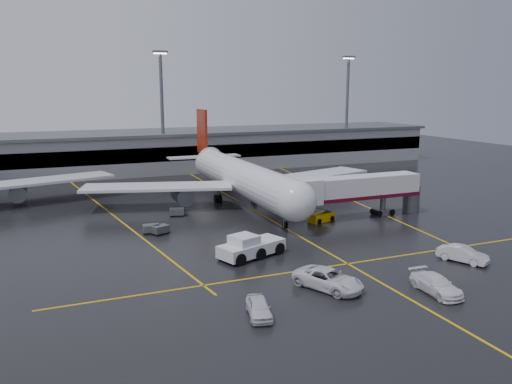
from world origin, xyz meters
name	(u,v)px	position (x,y,z in m)	size (l,w,h in m)	color
ground	(264,216)	(0.00, 0.00, 0.00)	(220.00, 220.00, 0.00)	black
apron_line_centre	(264,216)	(0.00, 0.00, 0.01)	(0.25, 90.00, 0.02)	gold
apron_line_stop	(348,264)	(0.00, -22.00, 0.01)	(60.00, 0.25, 0.02)	gold
apron_line_left	(110,213)	(-20.00, 10.00, 0.01)	(0.25, 70.00, 0.02)	gold
apron_line_right	(336,193)	(18.00, 10.00, 0.01)	(0.25, 70.00, 0.02)	gold
terminal	(180,150)	(0.00, 47.93, 4.32)	(122.00, 19.00, 8.60)	gray
light_mast_mid	(162,105)	(-5.00, 42.00, 14.47)	(3.00, 1.20, 25.45)	#595B60
light_mast_right	(347,103)	(40.00, 42.00, 14.47)	(3.00, 1.20, 25.45)	#595B60
main_airliner	(239,176)	(0.00, 9.70, 4.21)	(48.80, 45.60, 14.10)	silver
jet_bridge	(359,190)	(11.87, -6.00, 3.93)	(19.90, 3.40, 6.05)	silver
pushback_tractor	(250,247)	(-8.52, -16.08, 1.06)	(8.04, 5.31, 2.67)	silver
belt_loader	(322,217)	(6.17, -5.71, 0.59)	(4.09, 2.66, 2.40)	#D99F02
service_van_a	(328,279)	(-5.30, -27.06, 0.91)	(3.03, 6.58, 1.83)	white
service_van_b	(436,284)	(3.01, -31.56, 0.81)	(2.26, 5.55, 1.61)	white
service_van_c	(463,254)	(11.42, -26.01, 0.84)	(1.77, 5.07, 1.67)	silver
service_van_d	(259,307)	(-13.28, -29.87, 0.74)	(1.74, 4.32, 1.47)	silver
baggage_cart_a	(160,229)	(-15.57, -3.62, 0.63)	(2.37, 2.04, 1.12)	#595B60
baggage_cart_b	(151,228)	(-16.54, -2.79, 0.63)	(2.10, 1.46, 1.12)	#595B60
baggage_cart_c	(177,212)	(-11.43, 4.65, 0.63)	(2.26, 1.76, 1.12)	#595B60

